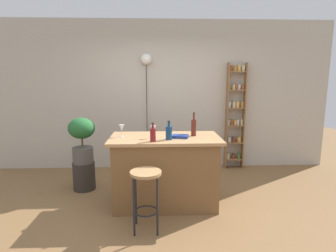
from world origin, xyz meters
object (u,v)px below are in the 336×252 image
(bottle_olive_oil, at_px, (169,132))
(wine_glass_left, at_px, (122,128))
(wine_glass_center, at_px, (153,129))
(spice_shelf, at_px, (235,115))
(bar_stool, at_px, (146,186))
(bottle_sauce_amber, at_px, (153,134))
(cookbook, at_px, (180,136))
(bottle_soda_blue, at_px, (194,127))
(pendant_globe_light, at_px, (146,61))
(potted_plant, at_px, (82,137))
(plant_stool, at_px, (84,176))

(bottle_olive_oil, relative_size, wine_glass_left, 1.51)
(wine_glass_center, bearing_deg, spice_shelf, 45.27)
(bar_stool, bearing_deg, bottle_olive_oil, 60.71)
(bottle_sauce_amber, bearing_deg, cookbook, 29.73)
(bar_stool, relative_size, bottle_soda_blue, 2.19)
(bar_stool, relative_size, cookbook, 3.37)
(wine_glass_center, xyz_separation_m, pendant_globe_light, (-0.14, 1.59, 0.97))
(spice_shelf, distance_m, bottle_sauce_amber, 2.34)
(potted_plant, xyz_separation_m, cookbook, (1.46, -0.60, 0.13))
(plant_stool, distance_m, pendant_globe_light, 2.29)
(bar_stool, relative_size, spice_shelf, 0.35)
(bottle_sauce_amber, xyz_separation_m, wine_glass_left, (-0.42, 0.30, 0.03))
(spice_shelf, xyz_separation_m, bottle_soda_blue, (-0.99, -1.44, 0.04))
(spice_shelf, xyz_separation_m, wine_glass_left, (-1.97, -1.47, 0.04))
(bottle_olive_oil, xyz_separation_m, bottle_soda_blue, (0.35, 0.22, 0.03))
(bottle_soda_blue, xyz_separation_m, cookbook, (-0.19, -0.11, -0.10))
(spice_shelf, bearing_deg, potted_plant, -160.14)
(cookbook, bearing_deg, bottle_soda_blue, 42.70)
(plant_stool, distance_m, cookbook, 1.75)
(bar_stool, xyz_separation_m, bottle_olive_oil, (0.28, 0.50, 0.52))
(potted_plant, distance_m, pendant_globe_light, 1.83)
(bar_stool, height_order, pendant_globe_light, pendant_globe_light)
(pendant_globe_light, bearing_deg, wine_glass_left, -100.75)
(potted_plant, bearing_deg, spice_shelf, 19.86)
(bar_stool, bearing_deg, cookbook, 54.27)
(bottle_sauce_amber, bearing_deg, wine_glass_center, 89.35)
(plant_stool, height_order, bottle_soda_blue, bottle_soda_blue)
(wine_glass_left, relative_size, cookbook, 0.78)
(spice_shelf, height_order, pendant_globe_light, pendant_globe_light)
(bar_stool, relative_size, potted_plant, 1.00)
(spice_shelf, bearing_deg, wine_glass_left, -143.35)
(plant_stool, distance_m, bottle_olive_oil, 1.70)
(spice_shelf, distance_m, plant_stool, 2.93)
(bottle_sauce_amber, relative_size, bottle_olive_oil, 0.97)
(plant_stool, distance_m, wine_glass_center, 1.52)
(plant_stool, xyz_separation_m, wine_glass_left, (0.68, -0.51, 0.85))
(wine_glass_left, height_order, cookbook, wine_glass_left)
(bottle_soda_blue, xyz_separation_m, pendant_globe_light, (-0.69, 1.48, 0.96))
(pendant_globe_light, bearing_deg, cookbook, -72.52)
(plant_stool, bearing_deg, wine_glass_center, -28.48)
(plant_stool, relative_size, bottle_olive_oil, 1.77)
(spice_shelf, height_order, wine_glass_center, spice_shelf)
(plant_stool, relative_size, bottle_sauce_amber, 1.82)
(bottle_sauce_amber, height_order, bottle_soda_blue, bottle_soda_blue)
(spice_shelf, distance_m, bottle_soda_blue, 1.75)
(spice_shelf, height_order, bottle_soda_blue, spice_shelf)
(wine_glass_left, bearing_deg, pendant_globe_light, 79.25)
(bottle_sauce_amber, relative_size, bottle_soda_blue, 0.74)
(wine_glass_left, height_order, pendant_globe_light, pendant_globe_light)
(bar_stool, bearing_deg, spice_shelf, 53.17)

